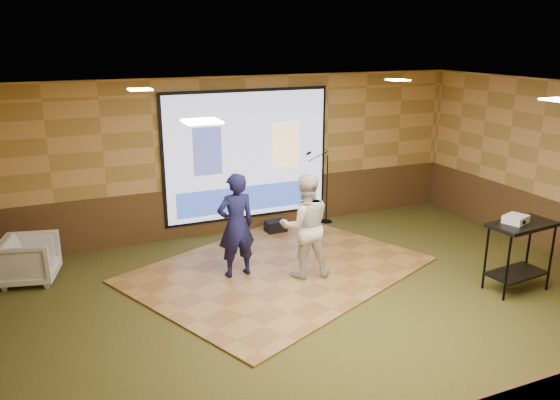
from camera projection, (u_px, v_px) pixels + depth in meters
name	position (u px, v px, depth m)	size (l,w,h in m)	color
ground	(331.00, 303.00, 7.88)	(9.00, 9.00, 0.00)	#2B3216
room_shell	(335.00, 162.00, 7.28)	(9.04, 7.04, 3.02)	tan
wainscot_back	(248.00, 206.00, 10.81)	(9.00, 0.04, 0.95)	#473217
wainscot_right	(560.00, 230.00, 9.44)	(0.04, 7.00, 0.95)	#473217
projector_screen	(248.00, 157.00, 10.48)	(3.32, 0.06, 2.52)	black
downlight_nw	(140.00, 89.00, 7.78)	(0.32, 0.32, 0.02)	beige
downlight_ne	(398.00, 80.00, 9.44)	(0.32, 0.32, 0.02)	beige
downlight_sw	(202.00, 121.00, 4.87)	(0.32, 0.32, 0.02)	beige
downlight_se	(559.00, 100.00, 6.53)	(0.32, 0.32, 0.02)	beige
dance_floor	(278.00, 269.00, 8.97)	(4.43, 3.37, 0.03)	olive
player_left	(236.00, 225.00, 8.50)	(0.61, 0.40, 1.68)	#161645
player_right	(305.00, 226.00, 8.49)	(0.81, 0.63, 1.67)	silver
av_table	(520.00, 242.00, 8.10)	(1.01, 0.53, 1.07)	black
projector	(516.00, 219.00, 8.00)	(0.33, 0.28, 0.11)	silver
mic_stand	(324.00, 199.00, 11.16)	(0.60, 0.24, 1.53)	black
banquet_chair	(30.00, 260.00, 8.48)	(0.78, 0.80, 0.73)	gray
duffel_bag	(276.00, 227.00, 10.66)	(0.40, 0.26, 0.25)	black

